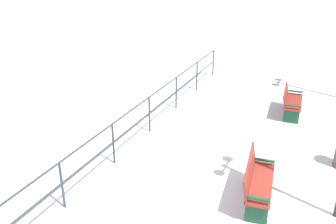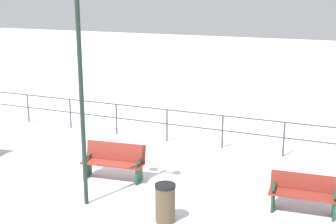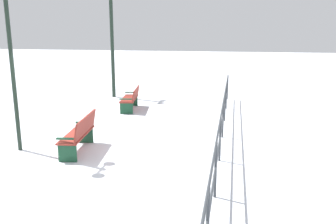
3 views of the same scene
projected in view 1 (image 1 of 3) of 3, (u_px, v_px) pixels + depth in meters
The scene contains 4 objects.
ground_plane at pixel (263, 202), 7.88m from camera, with size 80.00×80.00×0.00m, color white.
bench_second at pixel (257, 180), 7.74m from camera, with size 0.74×1.71×0.94m.
bench_third at pixel (291, 101), 11.79m from camera, with size 0.69×1.55×0.84m.
waterfront_railing at pixel (113, 137), 8.99m from camera, with size 0.05×15.28×1.09m.
Camera 1 is at (0.88, -6.67, 4.94)m, focal length 39.89 mm.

